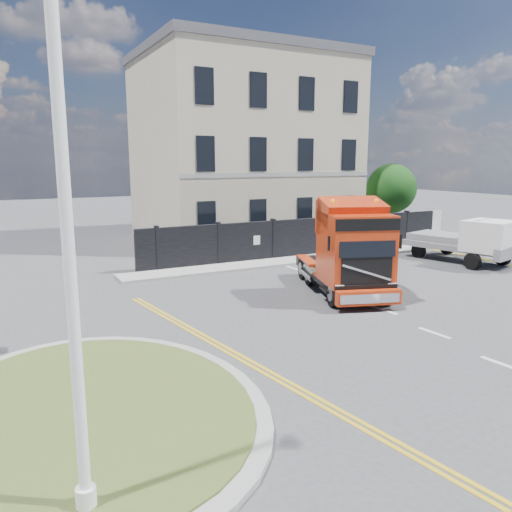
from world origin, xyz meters
TOP-DOWN VIEW (x-y plane):
  - ground at (0.00, 0.00)m, footprint 120.00×120.00m
  - traffic_island at (-7.00, -3.00)m, footprint 6.80×6.80m
  - hoarding_fence at (6.55, 9.00)m, footprint 18.80×0.25m
  - georgian_building at (6.00, 16.50)m, footprint 12.30×10.30m
  - tree at (14.38, 12.10)m, footprint 3.20×3.20m
  - pavement_far at (6.00, 8.10)m, footprint 20.00×1.60m
  - truck at (3.00, 1.62)m, footprint 3.98×6.29m
  - flatbed_pickup at (12.04, 3.30)m, footprint 3.33×5.71m
  - lamppost_island at (-7.57, -6.00)m, footprint 0.22×0.45m

SIDE VIEW (x-z plane):
  - ground at x=0.00m, z-range 0.00..0.00m
  - pavement_far at x=6.00m, z-range 0.00..0.12m
  - traffic_island at x=-7.00m, z-range 0.00..0.16m
  - hoarding_fence at x=6.55m, z-range 0.00..2.00m
  - flatbed_pickup at x=12.04m, z-range 0.08..2.30m
  - truck at x=3.00m, z-range -0.18..3.35m
  - tree at x=14.38m, z-range 0.65..5.45m
  - lamppost_island at x=-7.57m, z-range 0.15..7.40m
  - georgian_building at x=6.00m, z-range -0.63..12.17m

